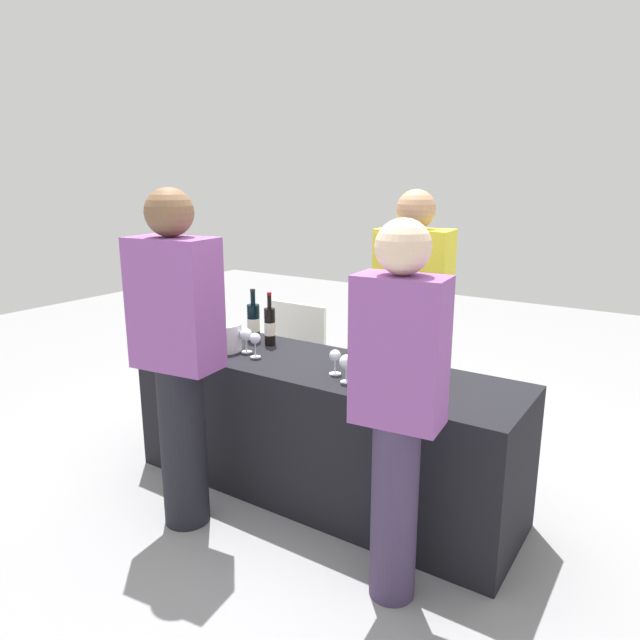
{
  "coord_description": "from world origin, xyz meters",
  "views": [
    {
      "loc": [
        1.68,
        -2.53,
        1.78
      ],
      "look_at": [
        0.0,
        0.0,
        1.03
      ],
      "focal_mm": 32.52,
      "sensor_mm": 36.0,
      "label": 1
    }
  ],
  "objects_px": {
    "ice_bucket": "(223,337)",
    "wine_glass_0": "(223,333)",
    "wine_glass_2": "(255,339)",
    "wine_glass_3": "(335,357)",
    "wine_bottle_3": "(366,342)",
    "menu_board": "(298,356)",
    "wine_glass_5": "(382,367)",
    "wine_bottle_2": "(270,326)",
    "guest_0": "(178,351)",
    "wine_bottle_5": "(431,357)",
    "wine_bottle_0": "(218,322)",
    "wine_bottle_4": "(404,354)",
    "server_pouring": "(412,322)",
    "guest_1": "(398,402)",
    "wine_bottle_1": "(254,322)",
    "wine_glass_1": "(246,336)",
    "wine_glass_4": "(346,363)"
  },
  "relations": [
    {
      "from": "wine_glass_0",
      "to": "wine_glass_4",
      "type": "xyz_separation_m",
      "value": [
        0.9,
        -0.07,
        -0.0
      ]
    },
    {
      "from": "wine_bottle_3",
      "to": "wine_glass_5",
      "type": "xyz_separation_m",
      "value": [
        0.25,
        -0.29,
        -0.01
      ]
    },
    {
      "from": "wine_bottle_1",
      "to": "ice_bucket",
      "type": "relative_size",
      "value": 1.47
    },
    {
      "from": "wine_bottle_4",
      "to": "wine_glass_0",
      "type": "bearing_deg",
      "value": -169.62
    },
    {
      "from": "wine_glass_5",
      "to": "guest_1",
      "type": "relative_size",
      "value": 0.09
    },
    {
      "from": "wine_bottle_2",
      "to": "menu_board",
      "type": "xyz_separation_m",
      "value": [
        -0.39,
        0.84,
        -0.48
      ]
    },
    {
      "from": "wine_glass_5",
      "to": "ice_bucket",
      "type": "distance_m",
      "value": 1.07
    },
    {
      "from": "menu_board",
      "to": "wine_bottle_5",
      "type": "bearing_deg",
      "value": -30.87
    },
    {
      "from": "wine_bottle_3",
      "to": "menu_board",
      "type": "distance_m",
      "value": 1.41
    },
    {
      "from": "wine_bottle_0",
      "to": "menu_board",
      "type": "bearing_deg",
      "value": 92.93
    },
    {
      "from": "wine_glass_2",
      "to": "wine_glass_4",
      "type": "height_order",
      "value": "same"
    },
    {
      "from": "wine_glass_1",
      "to": "guest_1",
      "type": "xyz_separation_m",
      "value": [
        1.21,
        -0.48,
        0.02
      ]
    },
    {
      "from": "wine_bottle_2",
      "to": "guest_0",
      "type": "xyz_separation_m",
      "value": [
        0.03,
        -0.77,
        0.04
      ]
    },
    {
      "from": "wine_bottle_4",
      "to": "wine_bottle_5",
      "type": "xyz_separation_m",
      "value": [
        0.16,
        -0.01,
        0.01
      ]
    },
    {
      "from": "wine_bottle_4",
      "to": "wine_glass_3",
      "type": "bearing_deg",
      "value": -146.79
    },
    {
      "from": "guest_0",
      "to": "wine_glass_2",
      "type": "bearing_deg",
      "value": 77.14
    },
    {
      "from": "wine_glass_5",
      "to": "wine_glass_3",
      "type": "bearing_deg",
      "value": 173.98
    },
    {
      "from": "wine_bottle_2",
      "to": "wine_glass_0",
      "type": "xyz_separation_m",
      "value": [
        -0.16,
        -0.24,
        -0.01
      ]
    },
    {
      "from": "wine_glass_2",
      "to": "wine_bottle_5",
      "type": "bearing_deg",
      "value": 10.81
    },
    {
      "from": "wine_glass_2",
      "to": "wine_bottle_2",
      "type": "bearing_deg",
      "value": 109.22
    },
    {
      "from": "wine_glass_3",
      "to": "guest_1",
      "type": "distance_m",
      "value": 0.72
    },
    {
      "from": "wine_bottle_1",
      "to": "wine_glass_5",
      "type": "bearing_deg",
      "value": -15.39
    },
    {
      "from": "wine_glass_0",
      "to": "wine_glass_1",
      "type": "xyz_separation_m",
      "value": [
        0.14,
        0.05,
        -0.0
      ]
    },
    {
      "from": "wine_bottle_4",
      "to": "wine_glass_0",
      "type": "distance_m",
      "value": 1.1
    },
    {
      "from": "wine_glass_2",
      "to": "ice_bucket",
      "type": "xyz_separation_m",
      "value": [
        -0.25,
        -0.0,
        -0.02
      ]
    },
    {
      "from": "wine_glass_2",
      "to": "wine_glass_5",
      "type": "xyz_separation_m",
      "value": [
        0.82,
        -0.03,
        -0.0
      ]
    },
    {
      "from": "wine_glass_4",
      "to": "server_pouring",
      "type": "relative_size",
      "value": 0.08
    },
    {
      "from": "wine_bottle_2",
      "to": "menu_board",
      "type": "bearing_deg",
      "value": 115.07
    },
    {
      "from": "wine_bottle_3",
      "to": "guest_1",
      "type": "height_order",
      "value": "guest_1"
    },
    {
      "from": "ice_bucket",
      "to": "guest_0",
      "type": "height_order",
      "value": "guest_0"
    },
    {
      "from": "wine_bottle_1",
      "to": "wine_bottle_3",
      "type": "relative_size",
      "value": 1.02
    },
    {
      "from": "server_pouring",
      "to": "guest_0",
      "type": "relative_size",
      "value": 0.99
    },
    {
      "from": "wine_bottle_0",
      "to": "guest_1",
      "type": "bearing_deg",
      "value": -21.16
    },
    {
      "from": "wine_bottle_4",
      "to": "wine_glass_2",
      "type": "distance_m",
      "value": 0.86
    },
    {
      "from": "wine_glass_3",
      "to": "wine_glass_5",
      "type": "distance_m",
      "value": 0.29
    },
    {
      "from": "wine_bottle_5",
      "to": "wine_bottle_0",
      "type": "bearing_deg",
      "value": -178.85
    },
    {
      "from": "ice_bucket",
      "to": "wine_glass_0",
      "type": "bearing_deg",
      "value": 0.25
    },
    {
      "from": "wine_glass_0",
      "to": "server_pouring",
      "type": "height_order",
      "value": "server_pouring"
    },
    {
      "from": "wine_bottle_4",
      "to": "guest_1",
      "type": "height_order",
      "value": "guest_1"
    },
    {
      "from": "wine_bottle_0",
      "to": "guest_1",
      "type": "height_order",
      "value": "guest_1"
    },
    {
      "from": "wine_glass_2",
      "to": "wine_glass_3",
      "type": "xyz_separation_m",
      "value": [
        0.53,
        0.0,
        -0.01
      ]
    },
    {
      "from": "ice_bucket",
      "to": "guest_1",
      "type": "relative_size",
      "value": 0.14
    },
    {
      "from": "wine_bottle_2",
      "to": "wine_glass_0",
      "type": "relative_size",
      "value": 2.24
    },
    {
      "from": "wine_bottle_3",
      "to": "wine_glass_5",
      "type": "relative_size",
      "value": 2.32
    },
    {
      "from": "wine_bottle_0",
      "to": "wine_bottle_1",
      "type": "height_order",
      "value": "wine_bottle_1"
    },
    {
      "from": "wine_bottle_4",
      "to": "wine_glass_4",
      "type": "xyz_separation_m",
      "value": [
        -0.19,
        -0.27,
        -0.01
      ]
    },
    {
      "from": "guest_0",
      "to": "guest_1",
      "type": "xyz_separation_m",
      "value": [
        1.16,
        0.1,
        -0.04
      ]
    },
    {
      "from": "wine_glass_2",
      "to": "guest_1",
      "type": "xyz_separation_m",
      "value": [
        1.11,
        -0.44,
        0.02
      ]
    },
    {
      "from": "wine_glass_0",
      "to": "wine_glass_5",
      "type": "xyz_separation_m",
      "value": [
        1.07,
        -0.03,
        -0.0
      ]
    },
    {
      "from": "wine_glass_5",
      "to": "guest_1",
      "type": "bearing_deg",
      "value": -55.04
    }
  ]
}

